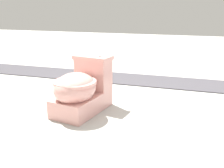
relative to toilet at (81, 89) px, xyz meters
name	(u,v)px	position (x,y,z in m)	size (l,w,h in m)	color
ground_plane	(91,111)	(-0.03, 0.08, -0.22)	(14.00, 14.00, 0.00)	#A8A59E
gravel_strip	(159,81)	(-1.23, 0.58, -0.21)	(0.56, 8.00, 0.01)	#423F44
toilet	(81,89)	(0.00, 0.00, 0.00)	(0.69, 0.49, 0.52)	#E09E93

